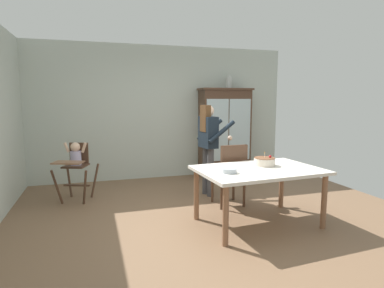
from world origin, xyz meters
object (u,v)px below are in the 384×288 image
(adult_person, at_px, (209,139))
(dining_table, at_px, (259,175))
(high_chair_with_toddler, at_px, (76,161))
(birthday_cake, at_px, (264,162))
(ceramic_vase, at_px, (229,82))
(china_cabinet, at_px, (225,132))
(dining_chair_far_side, at_px, (231,171))
(serving_bowl, at_px, (229,171))

(adult_person, relative_size, dining_table, 0.94)
(high_chair_with_toddler, xyz_separation_m, birthday_cake, (2.48, -1.58, 0.14))
(high_chair_with_toddler, distance_m, dining_table, 2.89)
(ceramic_vase, bearing_deg, dining_table, -105.17)
(china_cabinet, bearing_deg, adult_person, -123.04)
(ceramic_vase, relative_size, high_chair_with_toddler, 0.28)
(high_chair_with_toddler, distance_m, dining_chair_far_side, 2.46)
(ceramic_vase, xyz_separation_m, serving_bowl, (-1.19, -2.79, -1.20))
(adult_person, height_order, dining_table, adult_person)
(high_chair_with_toddler, bearing_deg, birthday_cake, -12.43)
(ceramic_vase, xyz_separation_m, adult_person, (-0.90, -1.27, -1.00))
(china_cabinet, xyz_separation_m, dining_chair_far_side, (-0.70, -1.93, -0.38))
(high_chair_with_toddler, xyz_separation_m, dining_table, (2.31, -1.73, 0.00))
(birthday_cake, bearing_deg, dining_chair_far_side, 110.68)
(high_chair_with_toddler, bearing_deg, adult_person, 11.45)
(high_chair_with_toddler, relative_size, adult_person, 0.62)
(china_cabinet, height_order, high_chair_with_toddler, china_cabinet)
(adult_person, distance_m, dining_table, 1.45)
(ceramic_vase, height_order, dining_table, ceramic_vase)
(birthday_cake, bearing_deg, ceramic_vase, 77.53)
(high_chair_with_toddler, height_order, dining_chair_far_side, dining_chair_far_side)
(adult_person, bearing_deg, china_cabinet, -41.69)
(china_cabinet, relative_size, dining_chair_far_side, 1.93)
(china_cabinet, relative_size, high_chair_with_toddler, 1.95)
(adult_person, distance_m, serving_bowl, 1.56)
(adult_person, relative_size, dining_chair_far_side, 1.59)
(china_cabinet, distance_m, dining_table, 2.76)
(china_cabinet, xyz_separation_m, dining_table, (-0.65, -2.67, -0.28))
(serving_bowl, height_order, dining_chair_far_side, dining_chair_far_side)
(dining_table, bearing_deg, china_cabinet, 76.40)
(adult_person, xyz_separation_m, serving_bowl, (-0.28, -1.52, -0.20))
(china_cabinet, relative_size, serving_bowl, 10.29)
(dining_table, relative_size, serving_bowl, 9.06)
(adult_person, xyz_separation_m, dining_chair_far_side, (0.12, -0.67, -0.41))
(birthday_cake, relative_size, serving_bowl, 1.56)
(dining_table, distance_m, serving_bowl, 0.49)
(high_chair_with_toddler, distance_m, birthday_cake, 2.94)
(china_cabinet, distance_m, high_chair_with_toddler, 3.11)
(birthday_cake, xyz_separation_m, serving_bowl, (-0.63, -0.27, -0.03))
(dining_table, bearing_deg, serving_bowl, -165.93)
(birthday_cake, xyz_separation_m, dining_chair_far_side, (-0.22, 0.59, -0.24))
(china_cabinet, relative_size, dining_table, 1.14)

